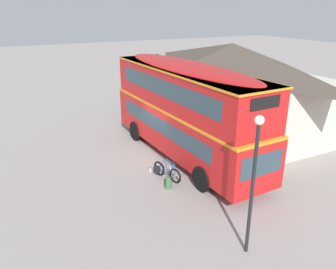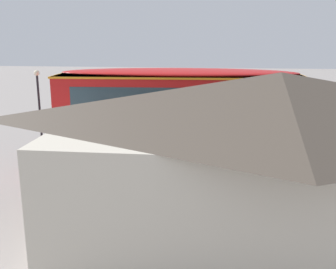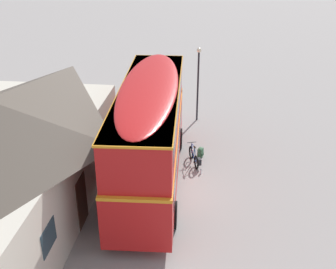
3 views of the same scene
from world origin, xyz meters
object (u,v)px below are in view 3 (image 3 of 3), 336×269
Objects in this scene: touring_bicycle at (194,157)px; water_bottle_clear_plastic at (201,171)px; backpack_on_ground at (200,152)px; street_lamp at (198,76)px; double_decker_bus at (150,129)px.

water_bottle_clear_plastic is at bearing -157.57° from touring_bicycle.
street_lamp is (4.62, 0.40, 2.52)m from backpack_on_ground.
touring_bicycle is 0.84m from backpack_on_ground.
double_decker_bus is 7.36m from street_lamp.
double_decker_bus is 3.51m from water_bottle_clear_plastic.
street_lamp reaches higher than backpack_on_ground.
double_decker_bus is at bearing 110.27° from water_bottle_clear_plastic.
street_lamp is at bearing 4.44° from water_bottle_clear_plastic.
water_bottle_clear_plastic is at bearing -177.00° from backpack_on_ground.
water_bottle_clear_plastic is 0.05× the size of street_lamp.
double_decker_bus is 4.10m from backpack_on_ground.
street_lamp is at bearing -14.12° from double_decker_bus.
double_decker_bus is 6.60× the size of touring_bicycle.
double_decker_bus reaches higher than street_lamp.
backpack_on_ground is 1.68m from water_bottle_clear_plastic.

